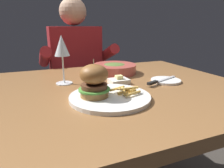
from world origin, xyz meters
TOP-DOWN VIEW (x-y plane):
  - dining_table at (0.00, 0.00)m, footprint 1.11×0.91m
  - main_plate at (-0.08, -0.13)m, footprint 0.28×0.28m
  - burger_sandwich at (-0.13, -0.12)m, footprint 0.11×0.11m
  - fries_pile at (-0.02, -0.14)m, footprint 0.10×0.09m
  - wine_glass at (-0.20, 0.12)m, footprint 0.07×0.07m
  - bread_plate at (0.24, -0.02)m, footprint 0.13×0.13m
  - table_knife at (0.19, -0.04)m, footprint 0.20×0.09m
  - butter_dish at (0.03, 0.03)m, footprint 0.08×0.07m
  - soup_bowl at (0.09, 0.22)m, footprint 0.23×0.23m
  - diner_person at (-0.02, 0.73)m, footprint 0.51×0.36m

SIDE VIEW (x-z plane):
  - diner_person at x=-0.02m, z-range -0.02..1.15m
  - dining_table at x=0.00m, z-range 0.28..1.02m
  - bread_plate at x=0.24m, z-range 0.74..0.75m
  - main_plate at x=-0.08m, z-range 0.74..0.75m
  - butter_dish at x=0.03m, z-range 0.73..0.77m
  - table_knife at x=0.19m, z-range 0.75..0.76m
  - fries_pile at x=-0.02m, z-range 0.75..0.78m
  - soup_bowl at x=0.09m, z-range 0.74..0.79m
  - burger_sandwich at x=-0.13m, z-range 0.75..0.87m
  - wine_glass at x=-0.20m, z-range 0.79..1.00m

